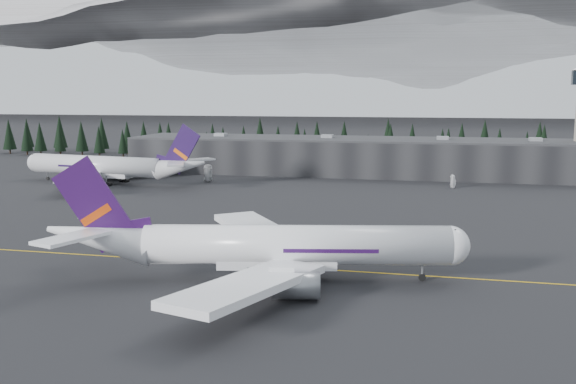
% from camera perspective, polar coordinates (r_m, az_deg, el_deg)
% --- Properties ---
extents(ground, '(1400.00, 1400.00, 0.00)m').
position_cam_1_polar(ground, '(108.30, -2.41, -6.28)').
color(ground, black).
rests_on(ground, ground).
extents(taxiline, '(400.00, 0.40, 0.02)m').
position_cam_1_polar(taxiline, '(106.44, -2.70, -6.54)').
color(taxiline, gold).
rests_on(taxiline, ground).
extents(terminal, '(160.00, 30.00, 12.60)m').
position_cam_1_polar(terminal, '(228.57, 5.97, 3.21)').
color(terminal, black).
rests_on(terminal, ground).
extents(treeline, '(360.00, 20.00, 15.00)m').
position_cam_1_polar(treeline, '(265.09, 6.97, 4.20)').
color(treeline, black).
rests_on(treeline, ground).
extents(mountain_ridge, '(4400.00, 900.00, 420.00)m').
position_cam_1_polar(mountain_ridge, '(1101.52, 11.69, 7.06)').
color(mountain_ridge, white).
rests_on(mountain_ridge, ground).
extents(jet_main, '(63.59, 58.13, 18.91)m').
position_cam_1_polar(jet_main, '(97.16, -2.55, -4.78)').
color(jet_main, white).
rests_on(jet_main, ground).
extents(jet_parked, '(65.64, 60.23, 19.36)m').
position_cam_1_polar(jet_parked, '(208.87, -15.45, 2.19)').
color(jet_parked, silver).
rests_on(jet_parked, ground).
extents(gse_vehicle_a, '(3.83, 6.13, 1.58)m').
position_cam_1_polar(gse_vehicle_a, '(207.80, -7.10, 1.11)').
color(gse_vehicle_a, silver).
rests_on(gse_vehicle_a, ground).
extents(gse_vehicle_b, '(4.31, 3.57, 1.39)m').
position_cam_1_polar(gse_vehicle_b, '(199.11, 14.48, 0.54)').
color(gse_vehicle_b, white).
rests_on(gse_vehicle_b, ground).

